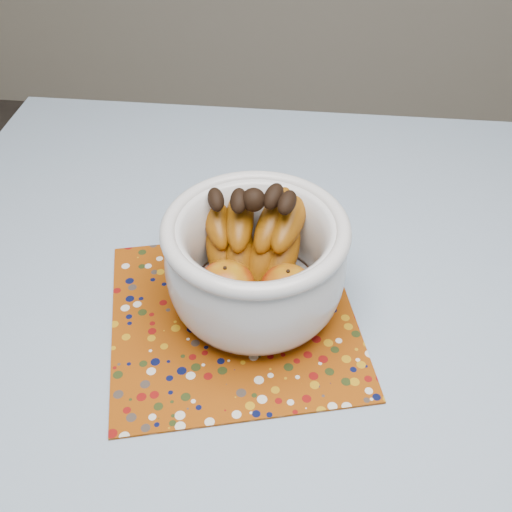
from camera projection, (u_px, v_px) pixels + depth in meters
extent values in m
cube|color=brown|center=(310.00, 367.00, 0.83)|extent=(1.20, 1.20, 0.04)
cylinder|color=brown|center=(99.00, 271.00, 1.51)|extent=(0.06, 0.06, 0.71)
cube|color=#6082A0|center=(311.00, 356.00, 0.81)|extent=(1.32, 1.32, 0.01)
cube|color=#803607|center=(234.00, 317.00, 0.85)|extent=(0.42, 0.42, 0.00)
cylinder|color=silver|center=(256.00, 300.00, 0.87)|extent=(0.13, 0.13, 0.01)
cylinder|color=silver|center=(256.00, 294.00, 0.86)|extent=(0.18, 0.18, 0.01)
torus|color=silver|center=(256.00, 229.00, 0.78)|extent=(0.25, 0.25, 0.02)
ellipsoid|color=maroon|center=(226.00, 288.00, 0.81)|extent=(0.08, 0.08, 0.07)
ellipsoid|color=maroon|center=(287.00, 290.00, 0.81)|extent=(0.08, 0.08, 0.07)
sphere|color=black|center=(253.00, 200.00, 0.80)|extent=(0.03, 0.03, 0.03)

